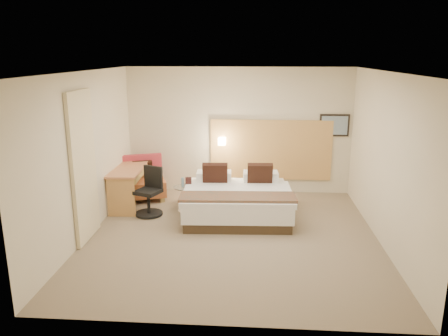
# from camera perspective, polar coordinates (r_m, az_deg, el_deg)

# --- Properties ---
(floor) EXTENTS (4.80, 5.00, 0.02)m
(floor) POSITION_cam_1_polar(r_m,az_deg,el_deg) (7.41, 1.07, -8.94)
(floor) COLOR #806D56
(floor) RESTS_ON ground
(ceiling) EXTENTS (4.80, 5.00, 0.02)m
(ceiling) POSITION_cam_1_polar(r_m,az_deg,el_deg) (6.79, 1.18, 12.56)
(ceiling) COLOR white
(ceiling) RESTS_ON floor
(wall_back) EXTENTS (4.80, 0.02, 2.70)m
(wall_back) POSITION_cam_1_polar(r_m,az_deg,el_deg) (9.44, 1.92, 4.87)
(wall_back) COLOR beige
(wall_back) RESTS_ON floor
(wall_front) EXTENTS (4.80, 0.02, 2.70)m
(wall_front) POSITION_cam_1_polar(r_m,az_deg,el_deg) (4.58, -0.53, -5.96)
(wall_front) COLOR beige
(wall_front) RESTS_ON floor
(wall_left) EXTENTS (0.02, 5.00, 2.70)m
(wall_left) POSITION_cam_1_polar(r_m,az_deg,el_deg) (7.50, -17.61, 1.58)
(wall_left) COLOR beige
(wall_left) RESTS_ON floor
(wall_right) EXTENTS (0.02, 5.00, 2.70)m
(wall_right) POSITION_cam_1_polar(r_m,az_deg,el_deg) (7.27, 20.46, 0.94)
(wall_right) COLOR beige
(wall_right) RESTS_ON floor
(headboard_panel) EXTENTS (2.60, 0.04, 1.30)m
(headboard_panel) POSITION_cam_1_polar(r_m,az_deg,el_deg) (9.47, 6.13, 2.37)
(headboard_panel) COLOR tan
(headboard_panel) RESTS_ON wall_back
(art_frame) EXTENTS (0.62, 0.03, 0.47)m
(art_frame) POSITION_cam_1_polar(r_m,az_deg,el_deg) (9.52, 14.21, 5.43)
(art_frame) COLOR black
(art_frame) RESTS_ON wall_back
(art_canvas) EXTENTS (0.54, 0.01, 0.39)m
(art_canvas) POSITION_cam_1_polar(r_m,az_deg,el_deg) (9.50, 14.24, 5.41)
(art_canvas) COLOR #768DA2
(art_canvas) RESTS_ON wall_back
(lamp_arm) EXTENTS (0.02, 0.12, 0.02)m
(lamp_arm) POSITION_cam_1_polar(r_m,az_deg,el_deg) (9.40, -0.25, 3.60)
(lamp_arm) COLOR white
(lamp_arm) RESTS_ON wall_back
(lamp_shade) EXTENTS (0.15, 0.15, 0.15)m
(lamp_shade) POSITION_cam_1_polar(r_m,az_deg,el_deg) (9.34, -0.27, 3.53)
(lamp_shade) COLOR #FFEDC6
(lamp_shade) RESTS_ON wall_back
(curtain) EXTENTS (0.06, 0.90, 2.42)m
(curtain) POSITION_cam_1_polar(r_m,az_deg,el_deg) (7.28, -17.88, 0.13)
(curtain) COLOR beige
(curtain) RESTS_ON wall_left
(bottle_a) EXTENTS (0.06, 0.06, 0.18)m
(bottle_a) POSITION_cam_1_polar(r_m,az_deg,el_deg) (8.39, -5.42, -1.86)
(bottle_a) COLOR #85B5CE
(bottle_a) RESTS_ON side_table
(menu_folder) EXTENTS (0.12, 0.06, 0.19)m
(menu_folder) POSITION_cam_1_polar(r_m,az_deg,el_deg) (8.35, -4.66, -1.85)
(menu_folder) COLOR #331615
(menu_folder) RESTS_ON side_table
(bed) EXTENTS (2.04, 2.00, 0.96)m
(bed) POSITION_cam_1_polar(r_m,az_deg,el_deg) (8.22, 1.76, -4.10)
(bed) COLOR #3A2C1D
(bed) RESTS_ON floor
(lounge_chair) EXTENTS (1.04, 0.98, 0.89)m
(lounge_chair) POSITION_cam_1_polar(r_m,az_deg,el_deg) (9.32, -10.47, -1.79)
(lounge_chair) COLOR tan
(lounge_chair) RESTS_ON floor
(side_table) EXTENTS (0.52, 0.52, 0.49)m
(side_table) POSITION_cam_1_polar(r_m,az_deg,el_deg) (8.46, -5.06, -3.88)
(side_table) COLOR white
(side_table) RESTS_ON floor
(desk) EXTENTS (0.63, 1.27, 0.78)m
(desk) POSITION_cam_1_polar(r_m,az_deg,el_deg) (8.81, -12.29, -1.11)
(desk) COLOR #BD744A
(desk) RESTS_ON floor
(desk_chair) EXTENTS (0.67, 0.67, 0.91)m
(desk_chair) POSITION_cam_1_polar(r_m,az_deg,el_deg) (8.35, -9.67, -3.56)
(desk_chair) COLOR black
(desk_chair) RESTS_ON floor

